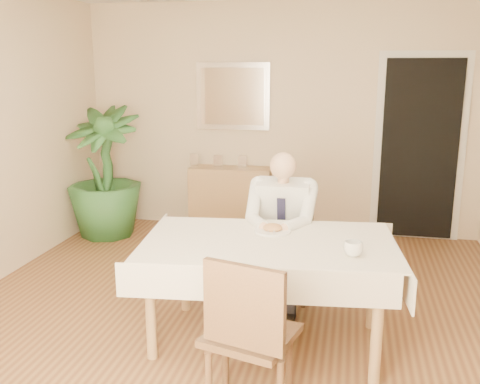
% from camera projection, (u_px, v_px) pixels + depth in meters
% --- Properties ---
extents(room, '(5.00, 5.02, 2.60)m').
position_uv_depth(room, '(230.00, 155.00, 3.72)').
color(room, brown).
rests_on(room, ground).
extents(window, '(1.34, 0.04, 1.44)m').
position_uv_depth(window, '(6.00, 257.00, 1.33)').
color(window, beige).
rests_on(window, room).
extents(doorway, '(0.96, 0.07, 2.10)m').
position_uv_depth(doorway, '(419.00, 150.00, 5.82)').
color(doorway, beige).
rests_on(doorway, ground).
extents(mirror, '(0.86, 0.04, 0.76)m').
position_uv_depth(mirror, '(233.00, 96.00, 6.11)').
color(mirror, silver).
rests_on(mirror, room).
extents(dining_table, '(1.82, 1.20, 0.75)m').
position_uv_depth(dining_table, '(269.00, 252.00, 3.63)').
color(dining_table, '#8F6845').
rests_on(dining_table, ground).
extents(chair_far, '(0.50, 0.50, 0.96)m').
position_uv_depth(chair_far, '(285.00, 231.00, 4.50)').
color(chair_far, '#442B18').
rests_on(chair_far, ground).
extents(chair_near, '(0.55, 0.56, 0.95)m').
position_uv_depth(chair_near, '(248.00, 330.00, 2.84)').
color(chair_near, '#442B18').
rests_on(chair_near, ground).
extents(seated_man, '(0.48, 0.72, 1.24)m').
position_uv_depth(seated_man, '(280.00, 224.00, 4.19)').
color(seated_man, white).
rests_on(seated_man, ground).
extents(plate, '(0.26, 0.26, 0.02)m').
position_uv_depth(plate, '(273.00, 231.00, 3.80)').
color(plate, white).
rests_on(plate, dining_table).
extents(food, '(0.14, 0.14, 0.06)m').
position_uv_depth(food, '(273.00, 228.00, 3.79)').
color(food, olive).
rests_on(food, dining_table).
extents(knife, '(0.01, 0.13, 0.01)m').
position_uv_depth(knife, '(277.00, 231.00, 3.73)').
color(knife, silver).
rests_on(knife, dining_table).
extents(fork, '(0.01, 0.13, 0.01)m').
position_uv_depth(fork, '(266.00, 231.00, 3.75)').
color(fork, silver).
rests_on(fork, dining_table).
extents(coffee_mug, '(0.15, 0.15, 0.09)m').
position_uv_depth(coffee_mug, '(353.00, 249.00, 3.31)').
color(coffee_mug, white).
rests_on(coffee_mug, dining_table).
extents(sideboard, '(0.95, 0.35, 0.75)m').
position_uv_depth(sideboard, '(230.00, 199.00, 6.25)').
color(sideboard, '#8F6845').
rests_on(sideboard, ground).
extents(photo_frame_left, '(0.10, 0.02, 0.14)m').
position_uv_depth(photo_frame_left, '(194.00, 160.00, 6.26)').
color(photo_frame_left, silver).
rests_on(photo_frame_left, sideboard).
extents(photo_frame_center, '(0.10, 0.02, 0.14)m').
position_uv_depth(photo_frame_center, '(218.00, 161.00, 6.19)').
color(photo_frame_center, silver).
rests_on(photo_frame_center, sideboard).
extents(photo_frame_right, '(0.10, 0.02, 0.14)m').
position_uv_depth(photo_frame_right, '(242.00, 161.00, 6.16)').
color(photo_frame_right, silver).
rests_on(photo_frame_right, sideboard).
extents(potted_palm, '(0.86, 0.86, 1.46)m').
position_uv_depth(potted_palm, '(104.00, 172.00, 5.97)').
color(potted_palm, '#255122').
rests_on(potted_palm, ground).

